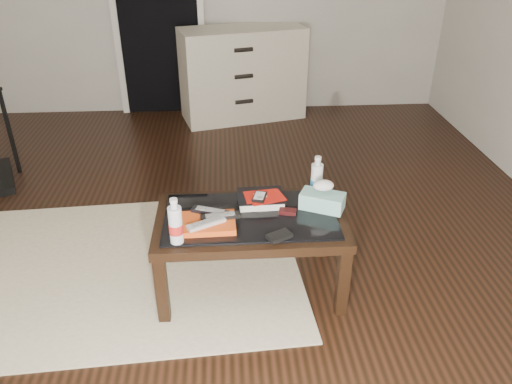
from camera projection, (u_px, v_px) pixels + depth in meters
ground at (195, 239)px, 3.25m from camera, size 5.00×5.00×0.00m
doorway at (158, 11)px, 4.88m from camera, size 0.90×0.08×2.07m
coffee_table at (250, 225)px, 2.66m from camera, size 1.00×0.60×0.46m
rug at (129, 266)px, 2.98m from camera, size 2.09×1.62×0.01m
dresser at (243, 74)px, 5.00m from camera, size 1.29×0.78×0.90m
magazines at (208, 223)px, 2.53m from camera, size 0.28×0.22×0.03m
remote_silver at (206, 223)px, 2.48m from camera, size 0.20×0.14×0.02m
remote_black_front at (220, 216)px, 2.54m from camera, size 0.20×0.08×0.02m
remote_black_back at (210, 211)px, 2.59m from camera, size 0.20×0.12×0.02m
textbook at (261, 199)px, 2.73m from camera, size 0.26×0.21×0.05m
dvd_mailers at (262, 196)px, 2.71m from camera, size 0.21×0.16×0.01m
ipod at (260, 197)px, 2.68m from camera, size 0.09×0.12×0.02m
flip_phone at (288, 211)px, 2.64m from camera, size 0.10×0.07×0.02m
wallet at (279, 236)px, 2.44m from camera, size 0.14×0.12×0.02m
water_bottle_left at (175, 221)px, 2.36m from camera, size 0.08×0.08×0.24m
water_bottle_right at (317, 176)px, 2.76m from camera, size 0.07×0.07×0.24m
tissue_box at (322, 201)px, 2.67m from camera, size 0.26×0.21×0.09m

